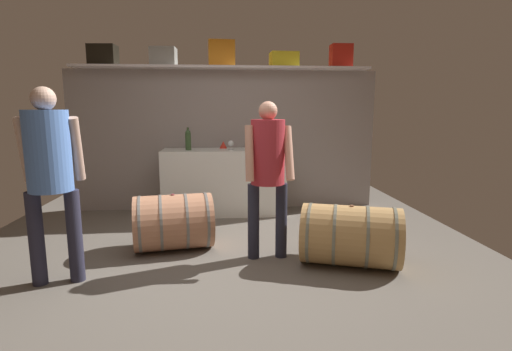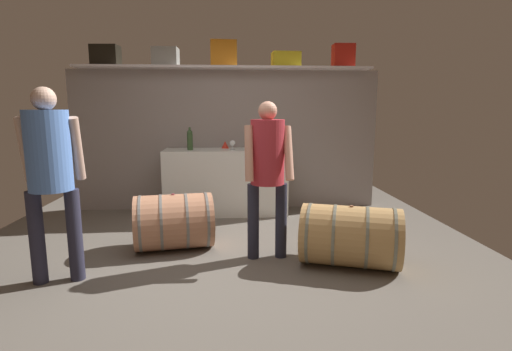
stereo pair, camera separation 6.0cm
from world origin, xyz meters
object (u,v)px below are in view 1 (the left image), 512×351
Objects in this scene: toolcase_orange at (221,54)px; visitor_tasting at (268,164)px; wine_barrel_far at (351,236)px; red_funnel at (223,145)px; wine_glass at (231,144)px; toolcase_yellow at (284,60)px; winemaker_pouring at (50,166)px; wine_bottle_green at (188,140)px; wine_barrel_near at (174,222)px; toolcase_grey at (164,57)px; work_cabinet at (224,182)px; toolcase_black at (103,55)px; toolcase_red at (341,56)px.

visitor_tasting is (0.45, -1.96, -1.31)m from toolcase_orange.
red_funnel is at bearing 137.47° from wine_barrel_far.
wine_glass is 1.74m from visitor_tasting.
winemaker_pouring is at bearing -138.07° from toolcase_yellow.
wine_barrel_near is (-0.05, -1.39, -0.78)m from wine_bottle_green.
visitor_tasting is (1.26, -1.96, -1.26)m from toolcase_grey.
wine_barrel_near is (-0.54, -1.59, -0.68)m from red_funnel.
visitor_tasting is at bearing 179.88° from wine_barrel_far.
wine_barrel_near is 1.85m from wine_barrel_far.
winemaker_pouring is at bearing -114.06° from wine_bottle_green.
wine_bottle_green is 0.35× the size of wine_barrel_near.
wine_glass reaches higher than work_cabinet.
wine_bottle_green is 0.54m from red_funnel.
toolcase_black is 2.14m from wine_glass.
winemaker_pouring is (-3.16, -2.38, -1.23)m from toolcase_red.
work_cabinet is at bearing -77.97° from visitor_tasting.
wine_barrel_near is at bearing -52.58° from toolcase_black.
wine_glass is at bearing -0.64° from wine_bottle_green.
toolcase_yellow is at bearing 2.63° from red_funnel.
toolcase_yellow reaches higher than wine_barrel_near.
red_funnel is (-0.01, 0.16, 0.52)m from work_cabinet.
winemaker_pouring is at bearing -102.55° from toolcase_grey.
toolcase_grey is 2.54m from toolcase_red.
wine_barrel_near is at bearing -78.23° from toolcase_grey.
winemaker_pouring is (-1.45, -2.19, 0.56)m from work_cabinet.
toolcase_red is 2.14m from red_funnel.
work_cabinet is 0.79m from wine_bottle_green.
toolcase_black is 1.63m from toolcase_orange.
work_cabinet is 0.54m from red_funnel.
toolcase_black is at bearing 171.82° from wine_glass.
wine_bottle_green reaches higher than wine_barrel_far.
toolcase_orange is 2.40m from visitor_tasting.
toolcase_yellow is 3.57× the size of red_funnel.
toolcase_yellow is (1.70, 0.00, -0.02)m from toolcase_grey.
wine_barrel_far is at bearing -28.29° from wine_barrel_near.
toolcase_black is 1.00× the size of toolcase_orange.
toolcase_black is 1.06× the size of toolcase_grey.
toolcase_grey is at bearing 176.25° from toolcase_yellow.
toolcase_orange is at bearing 94.50° from work_cabinet.
toolcase_red is 0.21× the size of visitor_tasting.
visitor_tasting is (2.08, -1.96, -1.27)m from toolcase_black.
winemaker_pouring is at bearing -121.61° from red_funnel.
toolcase_yellow is 1.21× the size of toolcase_red.
toolcase_yellow is at bearing 39.07° from wine_barrel_near.
toolcase_grey is 1.21m from wine_bottle_green.
toolcase_red is 4.15m from winemaker_pouring.
winemaker_pouring is at bearing 10.97° from visitor_tasting.
toolcase_yellow reaches higher than winemaker_pouring.
wine_barrel_far is at bearing -60.60° from wine_glass.
work_cabinet is 1.88m from visitor_tasting.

